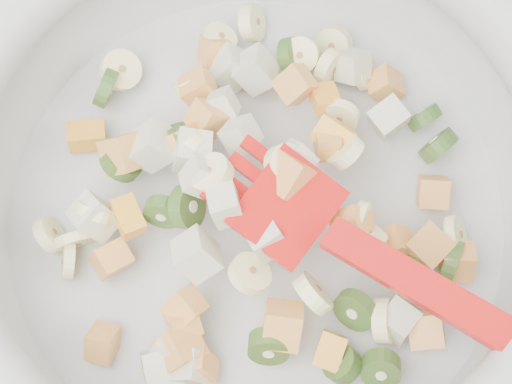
# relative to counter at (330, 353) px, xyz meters

# --- Properties ---
(counter) EXTENTS (2.00, 0.60, 0.90)m
(counter) POSITION_rel_counter_xyz_m (0.00, 0.00, 0.00)
(counter) COLOR gray
(counter) RESTS_ON ground
(mixing_bowl) EXTENTS (0.42, 0.41, 0.11)m
(mixing_bowl) POSITION_rel_counter_xyz_m (-0.09, 0.00, 0.51)
(mixing_bowl) COLOR #B7B7B5
(mixing_bowl) RESTS_ON counter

